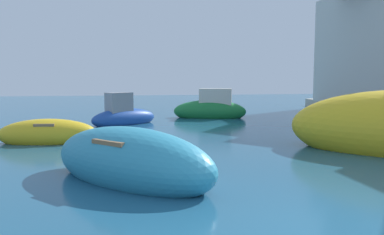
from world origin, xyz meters
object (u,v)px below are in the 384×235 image
(moored_boat_2, at_px, (210,109))
(moored_boat_4, at_px, (130,162))
(moored_boat_6, at_px, (48,134))
(moored_boat_5, at_px, (123,116))

(moored_boat_2, height_order, moored_boat_4, moored_boat_2)
(moored_boat_6, bearing_deg, moored_boat_4, -59.28)
(moored_boat_4, height_order, moored_boat_5, moored_boat_5)
(moored_boat_4, bearing_deg, moored_boat_2, -63.10)
(moored_boat_4, bearing_deg, moored_boat_6, -17.00)
(moored_boat_5, bearing_deg, moored_boat_6, -150.79)
(moored_boat_2, relative_size, moored_boat_6, 1.24)
(moored_boat_2, distance_m, moored_boat_6, 9.23)
(moored_boat_2, xyz_separation_m, moored_boat_4, (-4.16, -11.44, -0.04))
(moored_boat_2, bearing_deg, moored_boat_4, 86.38)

